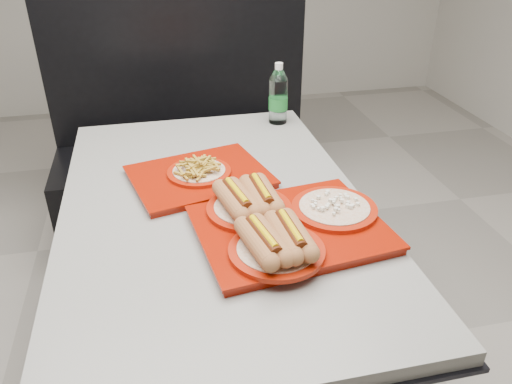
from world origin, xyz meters
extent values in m
plane|color=gray|center=(0.00, 0.00, 0.00)|extent=(6.00, 6.00, 0.00)
cylinder|color=black|center=(0.00, 0.00, 0.03)|extent=(0.52, 0.52, 0.05)
cylinder|color=black|center=(0.00, 0.00, 0.38)|extent=(0.11, 0.11, 0.66)
cube|color=black|center=(0.00, 0.00, 0.70)|extent=(0.92, 1.42, 0.01)
cube|color=gray|center=(0.00, 0.00, 0.73)|extent=(0.90, 1.40, 0.04)
cube|color=black|center=(0.00, 1.02, 0.23)|extent=(1.30, 0.55, 0.45)
cube|color=black|center=(0.00, 1.26, 0.80)|extent=(1.30, 0.10, 1.10)
cube|color=maroon|center=(0.18, -0.21, 0.76)|extent=(0.53, 0.43, 0.02)
cube|color=maroon|center=(0.18, -0.21, 0.77)|extent=(0.54, 0.45, 0.01)
cylinder|color=#901604|center=(0.11, -0.32, 0.78)|extent=(0.24, 0.24, 0.01)
cylinder|color=beige|center=(0.11, -0.32, 0.79)|extent=(0.20, 0.20, 0.01)
cylinder|color=#901604|center=(0.08, -0.12, 0.78)|extent=(0.24, 0.24, 0.01)
cylinder|color=beige|center=(0.08, -0.12, 0.79)|extent=(0.20, 0.20, 0.01)
cylinder|color=#901604|center=(0.32, -0.17, 0.78)|extent=(0.24, 0.24, 0.01)
cylinder|color=beige|center=(0.32, -0.17, 0.79)|extent=(0.20, 0.20, 0.01)
cube|color=maroon|center=(-0.03, 0.15, 0.76)|extent=(0.48, 0.41, 0.02)
cube|color=maroon|center=(-0.03, 0.15, 0.77)|extent=(0.49, 0.42, 0.01)
cylinder|color=#901604|center=(-0.03, 0.15, 0.78)|extent=(0.21, 0.21, 0.01)
cylinder|color=beige|center=(-0.03, 0.15, 0.79)|extent=(0.17, 0.17, 0.00)
cylinder|color=silver|center=(0.35, 0.58, 0.84)|extent=(0.07, 0.07, 0.18)
cylinder|color=#1D742B|center=(0.35, 0.58, 0.83)|extent=(0.08, 0.08, 0.05)
cone|color=silver|center=(0.35, 0.58, 0.95)|extent=(0.07, 0.07, 0.04)
cylinder|color=silver|center=(0.35, 0.58, 0.98)|extent=(0.03, 0.03, 0.02)
camera|label=1|loc=(-0.16, -1.29, 1.52)|focal=35.00mm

